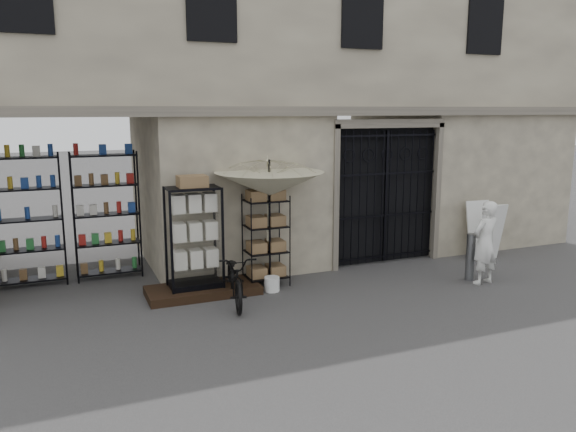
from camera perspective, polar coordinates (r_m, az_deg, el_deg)
name	(u,v)px	position (r m, az deg, el deg)	size (l,w,h in m)	color
ground	(362,304)	(9.83, 7.54, -8.84)	(80.00, 80.00, 0.00)	black
main_building	(277,54)	(12.93, -1.17, 16.17)	(14.00, 4.00, 9.00)	#B4A98D
shop_recess	(71,209)	(10.94, -21.19, 0.65)	(3.00, 1.70, 3.00)	black
shop_shelving	(68,218)	(11.48, -21.42, -0.19)	(2.70, 0.50, 2.50)	black
iron_gate	(382,194)	(12.25, 9.50, 2.25)	(2.50, 0.21, 3.00)	black
step_platform	(203,290)	(10.33, -8.63, -7.46)	(2.00, 0.90, 0.15)	black
display_cabinet	(194,243)	(10.09, -9.52, -2.69)	(1.02, 0.79, 1.96)	black
wire_rack	(266,241)	(10.57, -2.25, -2.57)	(0.89, 0.75, 1.73)	black
market_umbrella	(269,177)	(10.27, -1.90, 3.94)	(2.34, 2.36, 2.87)	black
white_bucket	(272,284)	(10.37, -1.65, -6.92)	(0.28, 0.28, 0.27)	white
bicycle	(235,303)	(9.84, -5.36, -8.78)	(0.60, 0.91, 1.73)	black
steel_bollard	(470,257)	(11.49, 18.03, -3.98)	(0.17, 0.17, 0.92)	slate
shopkeeper	(482,283)	(11.48, 19.13, -6.46)	(0.58, 1.60, 0.38)	silver
easel_sign	(485,231)	(13.12, 19.37, -1.42)	(0.64, 0.73, 1.26)	silver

